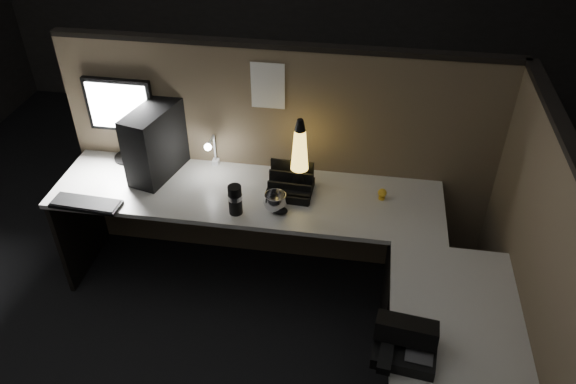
# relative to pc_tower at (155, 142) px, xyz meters

# --- Properties ---
(floor) EXTENTS (6.00, 6.00, 0.00)m
(floor) POSITION_rel_pc_tower_xyz_m (0.72, -0.72, -0.95)
(floor) COLOR black
(floor) RESTS_ON ground
(room_shell) EXTENTS (6.00, 6.00, 6.00)m
(room_shell) POSITION_rel_pc_tower_xyz_m (0.72, -0.72, 0.67)
(room_shell) COLOR silver
(room_shell) RESTS_ON ground
(partition_back) EXTENTS (2.66, 0.06, 1.50)m
(partition_back) POSITION_rel_pc_tower_xyz_m (0.72, 0.21, -0.20)
(partition_back) COLOR brown
(partition_back) RESTS_ON ground
(partition_right) EXTENTS (0.06, 1.66, 1.50)m
(partition_right) POSITION_rel_pc_tower_xyz_m (2.05, -0.62, -0.20)
(partition_right) COLOR brown
(partition_right) RESTS_ON ground
(desk) EXTENTS (2.60, 1.60, 0.73)m
(desk) POSITION_rel_pc_tower_xyz_m (0.90, -0.47, -0.37)
(desk) COLOR beige
(desk) RESTS_ON ground
(pc_tower) EXTENTS (0.28, 0.45, 0.43)m
(pc_tower) POSITION_rel_pc_tower_xyz_m (0.00, 0.00, 0.00)
(pc_tower) COLOR black
(pc_tower) RESTS_ON desk
(monitor) EXTENTS (0.42, 0.18, 0.54)m
(monitor) POSITION_rel_pc_tower_xyz_m (-0.25, 0.14, 0.11)
(monitor) COLOR black
(monitor) RESTS_ON desk
(keyboard) EXTENTS (0.41, 0.15, 0.02)m
(keyboard) POSITION_rel_pc_tower_xyz_m (-0.31, -0.38, -0.21)
(keyboard) COLOR black
(keyboard) RESTS_ON desk
(mouse) EXTENTS (0.10, 0.08, 0.04)m
(mouse) POSITION_rel_pc_tower_xyz_m (0.80, -0.28, -0.20)
(mouse) COLOR black
(mouse) RESTS_ON desk
(clip_lamp) EXTENTS (0.04, 0.17, 0.22)m
(clip_lamp) POSITION_rel_pc_tower_xyz_m (0.32, 0.09, -0.09)
(clip_lamp) COLOR white
(clip_lamp) RESTS_ON desk
(organizer) EXTENTS (0.27, 0.24, 0.19)m
(organizer) POSITION_rel_pc_tower_xyz_m (0.83, -0.07, -0.17)
(organizer) COLOR black
(organizer) RESTS_ON desk
(lava_lamp) EXTENTS (0.13, 0.13, 0.47)m
(lava_lamp) POSITION_rel_pc_tower_xyz_m (0.88, -0.04, -0.02)
(lava_lamp) COLOR black
(lava_lamp) RESTS_ON desk
(travel_mug) EXTENTS (0.08, 0.08, 0.18)m
(travel_mug) POSITION_rel_pc_tower_xyz_m (0.56, -0.32, -0.13)
(travel_mug) COLOR black
(travel_mug) RESTS_ON desk
(steel_mug) EXTENTS (0.18, 0.18, 0.11)m
(steel_mug) POSITION_rel_pc_tower_xyz_m (0.77, -0.25, -0.16)
(steel_mug) COLOR #B0B0B7
(steel_mug) RESTS_ON desk
(figurine) EXTENTS (0.05, 0.05, 0.05)m
(figurine) POSITION_rel_pc_tower_xyz_m (1.36, -0.06, -0.17)
(figurine) COLOR yellow
(figurine) RESTS_ON desk
(pinned_paper) EXTENTS (0.20, 0.00, 0.28)m
(pinned_paper) POSITION_rel_pc_tower_xyz_m (0.66, 0.17, 0.34)
(pinned_paper) COLOR white
(pinned_paper) RESTS_ON partition_back
(desk_phone) EXTENTS (0.29, 0.29, 0.16)m
(desk_phone) POSITION_rel_pc_tower_xyz_m (1.48, -1.13, -0.16)
(desk_phone) COLOR black
(desk_phone) RESTS_ON desk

